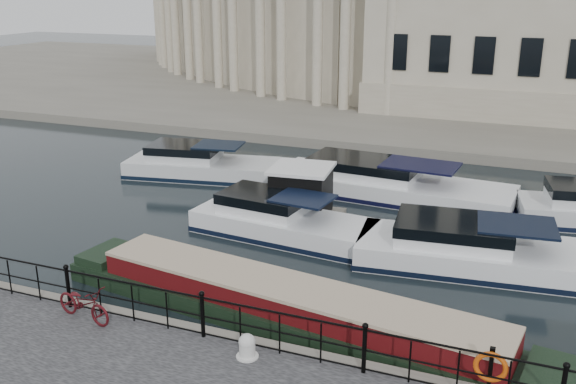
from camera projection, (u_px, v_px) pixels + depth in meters
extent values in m
plane|color=black|center=(244.00, 314.00, 17.69)|extent=(160.00, 160.00, 0.00)
cube|color=#6B665B|center=(452.00, 91.00, 51.97)|extent=(120.00, 42.00, 0.55)
cylinder|color=black|center=(68.00, 288.00, 16.78)|extent=(0.10, 0.10, 1.10)
sphere|color=black|center=(66.00, 267.00, 16.59)|extent=(0.14, 0.14, 0.14)
cylinder|color=black|center=(203.00, 316.00, 15.36)|extent=(0.10, 0.10, 1.10)
sphere|color=black|center=(202.00, 294.00, 15.17)|extent=(0.14, 0.14, 0.14)
cylinder|color=black|center=(364.00, 350.00, 13.95)|extent=(0.10, 0.10, 1.10)
sphere|color=black|center=(365.00, 326.00, 13.76)|extent=(0.14, 0.14, 0.14)
sphere|color=black|center=(567.00, 365.00, 12.34)|extent=(0.14, 0.14, 0.14)
cylinder|color=black|center=(202.00, 297.00, 15.21)|extent=(24.00, 0.05, 0.05)
cylinder|color=black|center=(203.00, 316.00, 15.36)|extent=(24.00, 0.04, 0.04)
cylinder|color=black|center=(203.00, 333.00, 15.51)|extent=(24.00, 0.04, 0.04)
cube|color=#ADA38C|center=(540.00, 0.00, 42.28)|extent=(20.00, 14.00, 14.00)
cube|color=#9E937F|center=(530.00, 91.00, 44.16)|extent=(20.30, 14.30, 2.00)
cube|color=#ADA38C|center=(386.00, 24.00, 42.55)|extent=(5.73, 4.06, 11.00)
cylinder|color=#ADA38C|center=(391.00, 37.00, 39.84)|extent=(0.70, 0.70, 9.80)
cylinder|color=#ADA38C|center=(345.00, 34.00, 41.60)|extent=(0.70, 0.70, 9.80)
cube|color=#ADA38C|center=(323.00, 21.00, 45.56)|extent=(5.90, 4.56, 11.00)
cylinder|color=#ADA38C|center=(318.00, 33.00, 42.88)|extent=(0.70, 0.70, 9.80)
cylinder|color=#ADA38C|center=(281.00, 30.00, 44.94)|extent=(0.70, 0.70, 9.80)
cube|color=#ADA38C|center=(272.00, 18.00, 49.00)|extent=(5.99, 4.99, 11.00)
cylinder|color=#ADA38C|center=(260.00, 29.00, 46.40)|extent=(0.70, 0.70, 9.80)
cylinder|color=#ADA38C|center=(233.00, 27.00, 48.72)|extent=(0.70, 0.70, 9.80)
cube|color=#ADA38C|center=(235.00, 15.00, 52.84)|extent=(5.99, 5.36, 11.00)
cylinder|color=#ADA38C|center=(217.00, 25.00, 50.35)|extent=(0.70, 0.70, 9.80)
cylinder|color=#ADA38C|center=(198.00, 23.00, 52.91)|extent=(0.70, 0.70, 9.80)
cube|color=#ADA38C|center=(208.00, 13.00, 57.02)|extent=(5.91, 5.64, 11.00)
cylinder|color=#ADA38C|center=(187.00, 22.00, 54.68)|extent=(0.70, 0.70, 9.80)
cylinder|color=#ADA38C|center=(175.00, 20.00, 57.43)|extent=(0.70, 0.70, 9.80)
cube|color=#ADA38C|center=(192.00, 11.00, 61.47)|extent=(5.74, 5.85, 11.00)
cylinder|color=#ADA38C|center=(169.00, 18.00, 59.32)|extent=(0.70, 0.70, 9.80)
cylinder|color=#ADA38C|center=(162.00, 17.00, 62.23)|extent=(0.70, 0.70, 9.80)
cube|color=#ADA38C|center=(183.00, 8.00, 66.13)|extent=(5.49, 5.97, 11.00)
cylinder|color=#ADA38C|center=(159.00, 16.00, 64.21)|extent=(0.70, 0.70, 9.80)
cylinder|color=#ADA38C|center=(157.00, 14.00, 67.23)|extent=(0.70, 0.70, 9.80)
cube|color=#ADA38C|center=(182.00, 7.00, 70.94)|extent=(5.16, 6.00, 11.00)
cylinder|color=#ADA38C|center=(157.00, 13.00, 69.27)|extent=(0.70, 0.70, 9.80)
cylinder|color=#ADA38C|center=(159.00, 12.00, 72.36)|extent=(0.70, 0.70, 9.80)
cube|color=#ADA38C|center=(185.00, 5.00, 75.83)|extent=(4.76, 5.95, 11.00)
cylinder|color=#ADA38C|center=(161.00, 11.00, 74.43)|extent=(0.70, 0.70, 9.80)
cylinder|color=#ADA38C|center=(166.00, 10.00, 77.55)|extent=(0.70, 0.70, 9.80)
imported|color=#460C11|center=(84.00, 303.00, 16.15)|extent=(1.88, 0.95, 0.94)
cylinder|color=silver|center=(247.00, 349.00, 14.63)|extent=(0.37, 0.37, 0.39)
sphere|color=silver|center=(247.00, 342.00, 14.56)|extent=(0.39, 0.39, 0.39)
cylinder|color=silver|center=(247.00, 356.00, 14.68)|extent=(0.52, 0.52, 0.04)
cylinder|color=black|center=(490.00, 373.00, 13.15)|extent=(0.09, 0.09, 1.10)
cube|color=black|center=(493.00, 349.00, 12.98)|extent=(0.11, 0.11, 0.07)
torus|color=#D84F0B|center=(491.00, 367.00, 13.02)|extent=(0.70, 0.11, 0.70)
cube|color=black|center=(290.00, 322.00, 17.06)|extent=(14.52, 3.87, 0.86)
cube|color=#4E0B0E|center=(290.00, 300.00, 16.86)|extent=(11.63, 3.19, 0.67)
cube|color=tan|center=(290.00, 287.00, 16.73)|extent=(11.63, 3.25, 0.10)
cube|color=#6B665B|center=(301.00, 218.00, 24.69)|extent=(3.31, 2.86, 0.25)
cube|color=black|center=(301.00, 192.00, 24.37)|extent=(2.24, 2.24, 1.83)
cube|color=white|center=(302.00, 168.00, 24.07)|extent=(2.47, 2.47, 0.12)
cube|color=white|center=(283.00, 231.00, 23.06)|extent=(6.72, 3.03, 1.20)
cube|color=black|center=(283.00, 233.00, 23.08)|extent=(6.79, 3.06, 0.18)
cube|color=white|center=(264.00, 205.00, 23.13)|extent=(3.11, 2.26, 0.90)
cube|color=black|center=(303.00, 198.00, 22.29)|extent=(2.11, 1.88, 0.08)
cube|color=white|center=(481.00, 262.00, 20.50)|extent=(8.11, 3.69, 1.20)
cube|color=black|center=(481.00, 264.00, 20.53)|extent=(8.19, 3.72, 0.18)
cube|color=white|center=(453.00, 234.00, 20.48)|extent=(3.76, 2.71, 0.90)
cube|color=black|center=(517.00, 225.00, 19.84)|extent=(2.56, 2.24, 0.08)
cube|color=silver|center=(203.00, 172.00, 30.09)|extent=(7.32, 3.80, 1.20)
cube|color=black|center=(203.00, 174.00, 30.11)|extent=(7.40, 3.84, 0.18)
cube|color=silver|center=(185.00, 154.00, 29.98)|extent=(3.47, 2.66, 0.90)
cube|color=black|center=(219.00, 145.00, 29.51)|extent=(2.38, 2.17, 0.08)
cube|color=white|center=(390.00, 192.00, 27.24)|extent=(10.27, 3.70, 1.20)
cube|color=black|center=(390.00, 194.00, 27.26)|extent=(10.38, 3.73, 0.18)
cube|color=white|center=(364.00, 170.00, 27.48)|extent=(4.70, 2.76, 0.90)
cube|color=black|center=(420.00, 165.00, 26.31)|extent=(3.17, 2.29, 0.08)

